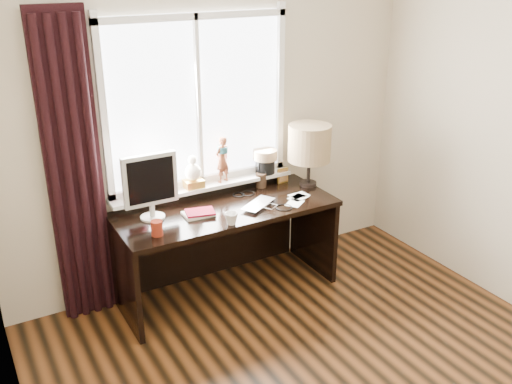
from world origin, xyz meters
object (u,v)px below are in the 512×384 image
laptop (258,205)px  red_cup (157,228)px  mug (231,218)px  table_lamp (310,144)px  monitor (150,183)px  desk (221,231)px

laptop → red_cup: size_ratio=3.02×
mug → table_lamp: (0.90, 0.35, 0.32)m
red_cup → monitor: 0.36m
laptop → desk: (-0.22, 0.20, -0.26)m
laptop → mug: (-0.33, -0.18, 0.03)m
red_cup → table_lamp: (1.42, 0.25, 0.31)m
desk → table_lamp: (0.80, -0.04, 0.61)m
desk → monitor: bearing=-178.7°
laptop → red_cup: 0.85m
red_cup → desk: 0.75m
table_lamp → red_cup: bearing=-169.9°
monitor → table_lamp: (1.35, -0.02, 0.09)m
mug → desk: size_ratio=0.06×
laptop → table_lamp: table_lamp is taller
mug → table_lamp: table_lamp is taller
mug → red_cup: 0.53m
mug → desk: bearing=75.2°
desk → monitor: monitor is taller
mug → monitor: 0.63m
table_lamp → monitor: bearing=179.0°
laptop → red_cup: (-0.85, -0.09, 0.04)m
desk → table_lamp: bearing=-2.6°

